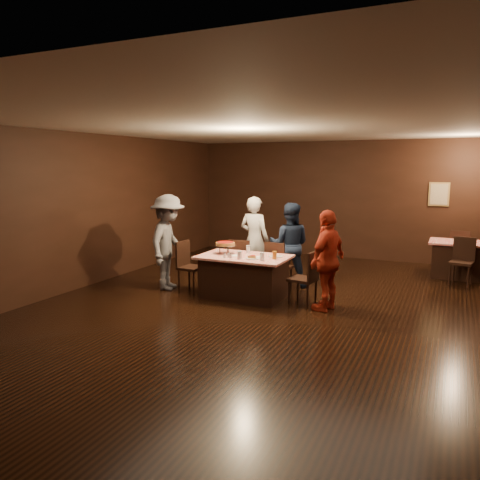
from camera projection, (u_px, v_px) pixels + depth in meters
The scene contains 23 objects.
room at pixel (280, 180), 7.42m from camera, with size 10.00×10.04×3.02m.
main_table at pixel (244, 277), 8.43m from camera, with size 1.60×1.00×0.77m, color #B7180C.
back_table at pixel (461, 260), 9.97m from camera, with size 1.30×0.90×0.77m, color red.
chair_far_left at pixel (241, 262), 9.25m from camera, with size 0.42×0.42×0.95m, color black.
chair_far_right at pixel (279, 266), 8.92m from camera, with size 0.42×0.42×0.95m, color black.
chair_end_left at pixel (191, 266), 8.87m from camera, with size 0.42×0.42×0.95m, color black.
chair_end_right at pixel (303, 278), 7.96m from camera, with size 0.42×0.42×0.95m, color black.
chair_back_near at pixel (462, 262), 9.33m from camera, with size 0.42×0.42×0.95m, color black.
chair_back_far at pixel (461, 251), 10.49m from camera, with size 0.42×0.42×0.95m, color black.
diner_white_jacket at pixel (254, 239), 9.55m from camera, with size 0.64×0.42×1.76m, color silver.
diner_navy_hoodie at pixel (289, 245), 9.19m from camera, with size 0.81×0.63×1.66m, color #141E34.
diner_grey_knit at pixel (168, 242), 8.96m from camera, with size 1.18×0.68×1.83m, color slate.
diner_red_shirt at pixel (328, 260), 7.64m from camera, with size 0.98×0.41×1.67m, color #AE2C18.
pizza_stand at pixel (225, 244), 8.55m from camera, with size 0.38×0.38×0.22m.
plate_with_slice at pixel (253, 257), 8.10m from camera, with size 0.25×0.25×0.06m.
plate_empty at pixel (276, 256), 8.27m from camera, with size 0.25×0.25×0.01m, color white.
glass_front_left at pixel (240, 255), 8.07m from camera, with size 0.08×0.08×0.14m, color silver.
glass_front_right at pixel (262, 256), 7.95m from camera, with size 0.08×0.08×0.14m, color silver.
glass_amber at pixel (274, 255), 8.06m from camera, with size 0.08×0.08×0.14m, color #BF7F26.
glass_back at pixel (248, 249), 8.65m from camera, with size 0.08×0.08×0.14m, color silver.
condiments at pixel (228, 255), 8.18m from camera, with size 0.17×0.10×0.09m.
napkin_center at pixel (259, 257), 8.24m from camera, with size 0.16×0.16×0.01m, color white.
napkin_left at pixel (235, 256), 8.38m from camera, with size 0.16×0.16×0.01m, color white.
Camera 1 is at (2.56, -7.05, 2.36)m, focal length 35.00 mm.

